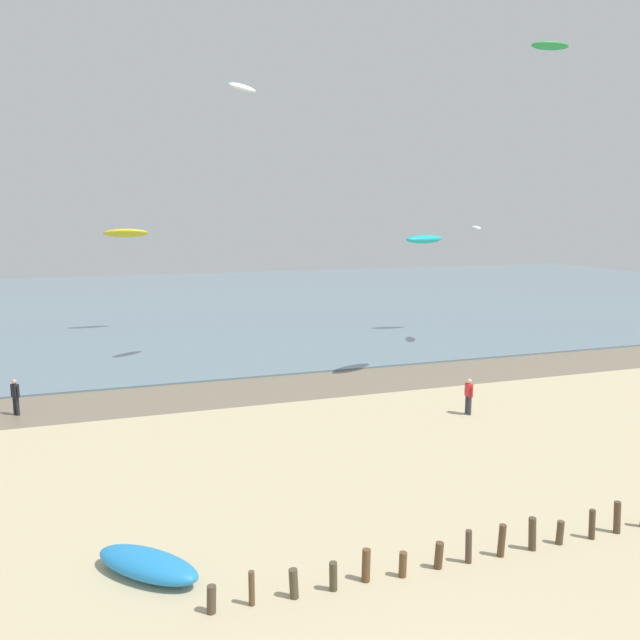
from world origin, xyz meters
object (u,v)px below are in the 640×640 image
object	(u,v)px
kite_aloft_0	(550,46)
kite_aloft_3	(242,88)
person_nearest_camera	(15,396)
kite_aloft_4	(424,239)
kite_aloft_2	(476,228)
kite_aloft_1	(126,233)
grounded_kite	(148,565)
person_by_waterline	(469,395)

from	to	relation	value
kite_aloft_0	kite_aloft_3	bearing A→B (deg)	13.40
person_nearest_camera	kite_aloft_4	xyz separation A→B (m)	(21.40, 0.69, 6.98)
kite_aloft_2	kite_aloft_3	distance (m)	18.72
person_nearest_camera	kite_aloft_1	bearing A→B (deg)	74.45
kite_aloft_4	kite_aloft_3	bearing A→B (deg)	-56.42
kite_aloft_0	kite_aloft_3	size ratio (longest dim) A/B	1.25
person_nearest_camera	kite_aloft_1	world-z (taller)	kite_aloft_1
kite_aloft_1	kite_aloft_2	world-z (taller)	kite_aloft_2
grounded_kite	kite_aloft_1	world-z (taller)	kite_aloft_1
person_nearest_camera	grounded_kite	bearing A→B (deg)	-72.55
person_by_waterline	kite_aloft_1	world-z (taller)	kite_aloft_1
person_nearest_camera	kite_aloft_3	world-z (taller)	kite_aloft_3
grounded_kite	kite_aloft_2	xyz separation A→B (m)	(24.15, 23.20, 8.06)
person_nearest_camera	kite_aloft_1	distance (m)	23.00
person_nearest_camera	kite_aloft_2	bearing A→B (deg)	14.46
person_by_waterline	kite_aloft_4	distance (m)	10.24
person_nearest_camera	person_by_waterline	distance (m)	21.06
person_by_waterline	grounded_kite	bearing A→B (deg)	-149.02
kite_aloft_2	kite_aloft_4	world-z (taller)	kite_aloft_2
grounded_kite	kite_aloft_0	distance (m)	43.94
kite_aloft_1	kite_aloft_4	world-z (taller)	kite_aloft_1
kite_aloft_0	kite_aloft_1	xyz separation A→B (m)	(-29.29, 12.77, -13.35)
person_nearest_camera	kite_aloft_0	size ratio (longest dim) A/B	0.59
kite_aloft_2	kite_aloft_4	size ratio (longest dim) A/B	0.70
kite_aloft_2	grounded_kite	bearing A→B (deg)	159.45
grounded_kite	kite_aloft_1	xyz separation A→B (m)	(0.94, 36.81, 7.59)
kite_aloft_3	kite_aloft_4	xyz separation A→B (m)	(9.11, -5.49, -8.63)
grounded_kite	kite_aloft_4	bearing A→B (deg)	90.07
person_nearest_camera	kite_aloft_4	bearing A→B (deg)	1.84
grounded_kite	kite_aloft_4	distance (m)	24.43
kite_aloft_3	person_by_waterline	bearing A→B (deg)	82.85
kite_aloft_2	kite_aloft_4	distance (m)	10.28
grounded_kite	kite_aloft_0	bearing A→B (deg)	83.70
grounded_kite	kite_aloft_4	world-z (taller)	kite_aloft_4
person_nearest_camera	grounded_kite	distance (m)	16.47
kite_aloft_1	grounded_kite	bearing A→B (deg)	-91.84
kite_aloft_2	kite_aloft_3	size ratio (longest dim) A/B	0.91
kite_aloft_0	person_by_waterline	bearing A→B (deg)	52.66
person_by_waterline	grounded_kite	world-z (taller)	person_by_waterline
kite_aloft_0	kite_aloft_4	size ratio (longest dim) A/B	0.95
grounded_kite	kite_aloft_2	world-z (taller)	kite_aloft_2
person_by_waterline	kite_aloft_0	xyz separation A→B (m)	(15.18, 15.01, 20.34)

